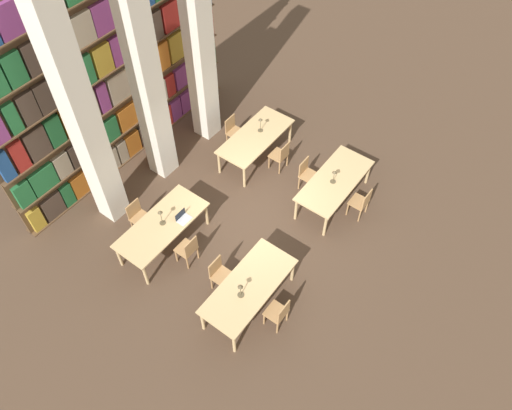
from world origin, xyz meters
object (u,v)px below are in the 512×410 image
(pillar_left, at_px, (83,120))
(chair_3, at_px, (307,174))
(chair_1, at_px, (220,274))
(laptop, at_px, (183,218))
(chair_7, at_px, (234,131))
(chair_6, at_px, (280,155))
(pillar_right, at_px, (198,38))
(desk_lamp_2, at_px, (161,215))
(reading_table_0, at_px, (249,287))
(chair_0, at_px, (279,313))
(pillar_center, at_px, (145,76))
(reading_table_1, at_px, (335,182))
(desk_lamp_1, at_px, (334,174))
(reading_table_2, at_px, (162,226))
(desk_lamp_3, at_px, (260,122))
(desk_lamp_0, at_px, (240,289))
(chair_5, at_px, (139,216))
(chair_4, at_px, (188,249))
(reading_table_3, at_px, (256,138))

(pillar_left, xyz_separation_m, chair_3, (3.52, -3.41, -2.51))
(chair_1, height_order, laptop, laptop)
(chair_1, height_order, chair_7, same)
(chair_1, distance_m, chair_6, 3.84)
(pillar_right, height_order, chair_7, pillar_right)
(pillar_left, distance_m, desk_lamp_2, 2.58)
(reading_table_0, distance_m, chair_0, 0.81)
(pillar_center, distance_m, reading_table_1, 5.08)
(desk_lamp_1, relative_size, laptop, 1.24)
(reading_table_0, height_order, reading_table_2, same)
(pillar_left, height_order, desk_lamp_3, pillar_left)
(pillar_center, bearing_deg, chair_7, -26.82)
(pillar_center, xyz_separation_m, chair_3, (1.72, -3.41, -2.51))
(desk_lamp_0, distance_m, reading_table_1, 3.86)
(desk_lamp_0, bearing_deg, laptop, 71.49)
(desk_lamp_0, relative_size, chair_3, 0.45)
(desk_lamp_1, xyz_separation_m, chair_6, (0.21, 1.68, -0.55))
(reading_table_2, xyz_separation_m, chair_7, (3.62, 0.78, -0.21))
(chair_1, distance_m, desk_lamp_0, 0.99)
(desk_lamp_0, bearing_deg, reading_table_0, 0.73)
(pillar_left, bearing_deg, desk_lamp_0, -94.23)
(desk_lamp_1, height_order, chair_5, desk_lamp_1)
(desk_lamp_1, relative_size, chair_6, 0.44)
(desk_lamp_2, bearing_deg, pillar_center, 44.77)
(chair_3, relative_size, chair_4, 1.00)
(chair_0, height_order, chair_7, same)
(desk_lamp_0, xyz_separation_m, chair_4, (0.32, 1.76, -0.56))
(reading_table_0, distance_m, reading_table_1, 3.57)
(pillar_center, distance_m, desk_lamp_0, 5.14)
(desk_lamp_2, relative_size, reading_table_3, 0.20)
(laptop, bearing_deg, desk_lamp_3, 5.30)
(reading_table_0, bearing_deg, desk_lamp_0, -179.27)
(reading_table_2, relative_size, chair_4, 2.52)
(reading_table_1, distance_m, desk_lamp_1, 0.35)
(laptop, bearing_deg, pillar_left, 102.17)
(chair_7, bearing_deg, desk_lamp_2, 12.32)
(reading_table_1, xyz_separation_m, chair_5, (-3.52, 3.24, -0.21))
(chair_4, bearing_deg, laptop, 48.13)
(pillar_left, relative_size, laptop, 18.75)
(chair_3, relative_size, laptop, 2.79)
(chair_4, height_order, desk_lamp_2, desk_lamp_2)
(chair_0, height_order, chair_1, same)
(reading_table_1, height_order, laptop, laptop)
(desk_lamp_2, bearing_deg, chair_6, -12.16)
(desk_lamp_0, height_order, reading_table_1, desk_lamp_0)
(pillar_left, xyz_separation_m, reading_table_0, (-0.04, -4.25, -2.30))
(chair_3, relative_size, chair_6, 1.00)
(reading_table_0, bearing_deg, desk_lamp_2, 87.55)
(reading_table_1, height_order, chair_4, chair_4)
(chair_0, xyz_separation_m, chair_7, (3.72, 4.10, 0.00))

